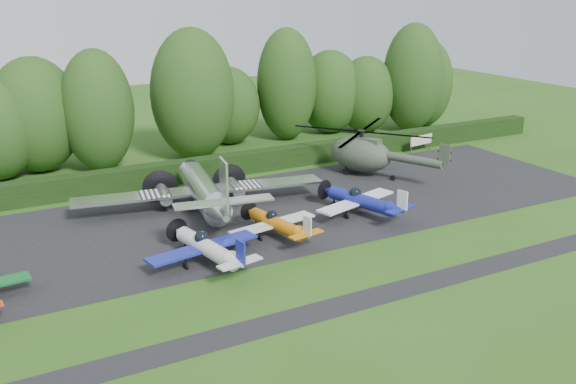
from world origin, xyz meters
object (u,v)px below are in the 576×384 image
light_plane_white (207,247)px  helicopter (361,151)px  light_plane_orange (277,223)px  light_plane_blue (362,201)px  sign_board (421,141)px  transport_plane (205,191)px

light_plane_white → helicopter: bearing=41.8°
light_plane_white → light_plane_orange: light_plane_white is taller
light_plane_white → light_plane_blue: (14.12, 2.98, -0.00)m
light_plane_orange → helicopter: helicopter is taller
light_plane_blue → helicopter: bearing=72.3°
light_plane_orange → helicopter: size_ratio=0.47×
sign_board → light_plane_blue: bearing=-133.3°
light_plane_orange → light_plane_blue: size_ratio=0.89×
transport_plane → light_plane_orange: 7.95m
transport_plane → helicopter: transport_plane is taller
light_plane_orange → transport_plane: bearing=119.2°
transport_plane → sign_board: 28.34m
light_plane_white → sign_board: size_ratio=2.51×
sign_board → light_plane_white: bearing=-143.8°
light_plane_white → sign_board: bearing=38.3°
helicopter → light_plane_orange: bearing=-119.7°
light_plane_white → light_plane_orange: 6.43m
light_plane_blue → helicopter: (6.37, 9.43, 1.05)m
light_plane_blue → sign_board: (16.89, 13.31, -0.00)m
transport_plane → sign_board: transport_plane is taller
transport_plane → light_plane_white: size_ratio=2.47×
light_plane_orange → light_plane_blue: light_plane_blue is taller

